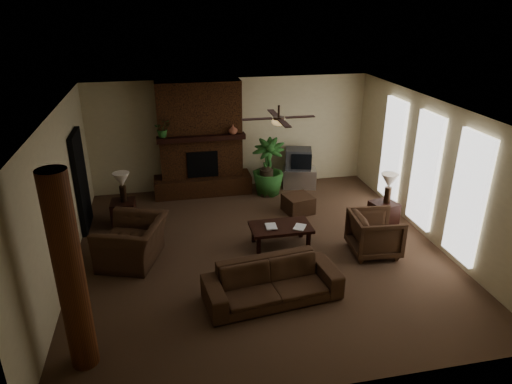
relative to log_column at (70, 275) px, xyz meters
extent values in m
plane|color=brown|center=(2.95, 2.40, -1.40)|extent=(7.00, 7.00, 0.00)
plane|color=silver|center=(2.95, 2.40, 1.40)|extent=(7.00, 7.00, 0.00)
plane|color=beige|center=(2.95, 5.90, 0.00)|extent=(7.00, 0.00, 7.00)
plane|color=beige|center=(2.95, -1.10, 0.00)|extent=(7.00, 0.00, 7.00)
plane|color=beige|center=(-0.55, 2.40, 0.00)|extent=(0.00, 7.00, 7.00)
plane|color=beige|center=(6.45, 2.40, 0.00)|extent=(0.00, 7.00, 7.00)
cube|color=#4F2A15|center=(2.15, 5.65, 0.00)|extent=(2.00, 0.50, 2.80)
cube|color=#4F2A15|center=(2.15, 5.55, -1.17)|extent=(2.40, 0.70, 0.45)
cube|color=black|center=(2.15, 5.39, -0.58)|extent=(0.75, 0.04, 0.65)
cube|color=black|center=(2.15, 5.37, 0.10)|extent=(2.10, 0.28, 0.12)
cube|color=white|center=(6.40, 4.00, -0.05)|extent=(0.08, 0.85, 2.35)
cube|color=white|center=(6.40, 2.60, -0.05)|extent=(0.08, 0.85, 2.35)
cube|color=white|center=(6.40, 1.20, -0.05)|extent=(0.08, 0.85, 2.35)
cylinder|color=#5A2D16|center=(0.00, 0.00, 0.00)|extent=(0.36, 0.36, 2.80)
cube|color=black|center=(-0.49, 4.20, -0.35)|extent=(0.10, 1.00, 2.10)
cylinder|color=#302015|center=(3.35, 2.70, 1.28)|extent=(0.04, 0.04, 0.24)
cylinder|color=#302015|center=(3.35, 2.70, 1.16)|extent=(0.20, 0.20, 0.06)
ellipsoid|color=#F2BF72|center=(3.35, 2.70, 1.10)|extent=(0.26, 0.26, 0.14)
cube|color=black|center=(3.75, 2.70, 1.17)|extent=(0.55, 0.12, 0.01)
cube|color=black|center=(2.95, 2.70, 1.17)|extent=(0.55, 0.12, 0.01)
cube|color=black|center=(3.35, 3.10, 1.17)|extent=(0.12, 0.55, 0.01)
cube|color=black|center=(3.35, 2.30, 1.17)|extent=(0.12, 0.55, 0.01)
imported|color=#442C1D|center=(2.82, 0.87, -0.97)|extent=(2.27, 0.91, 0.86)
imported|color=#442C1D|center=(0.55, 2.57, -0.86)|extent=(1.17, 1.44, 1.09)
imported|color=#442C1D|center=(5.10, 1.92, -0.95)|extent=(0.90, 0.95, 0.91)
cube|color=black|center=(3.40, 2.57, -1.00)|extent=(1.20, 0.70, 0.06)
cube|color=black|center=(2.90, 2.32, -1.21)|extent=(0.07, 0.07, 0.37)
cube|color=black|center=(3.90, 2.32, -1.21)|extent=(0.07, 0.07, 0.37)
cube|color=black|center=(2.90, 2.82, -1.21)|extent=(0.07, 0.07, 0.37)
cube|color=black|center=(3.90, 2.82, -1.21)|extent=(0.07, 0.07, 0.37)
cube|color=#442C1D|center=(4.19, 3.99, -1.20)|extent=(0.71, 0.71, 0.40)
cube|color=silver|center=(4.65, 5.46, -1.15)|extent=(0.94, 0.68, 0.50)
cube|color=#3D3D40|center=(4.62, 5.52, -0.64)|extent=(0.76, 0.66, 0.52)
cube|color=black|center=(4.62, 5.25, -0.64)|extent=(0.51, 0.17, 0.40)
cylinder|color=#34281D|center=(3.68, 5.07, -1.05)|extent=(0.34, 0.34, 0.70)
sphere|color=#34281D|center=(3.68, 5.07, -0.80)|extent=(0.34, 0.34, 0.34)
imported|color=#2B6026|center=(3.74, 5.17, -1.00)|extent=(1.28, 1.61, 0.79)
cube|color=black|center=(0.30, 4.13, -1.12)|extent=(0.52, 0.52, 0.55)
cylinder|color=#302015|center=(0.33, 4.14, -0.67)|extent=(0.14, 0.14, 0.35)
cone|color=white|center=(0.33, 4.14, -0.35)|extent=(0.37, 0.37, 0.30)
cube|color=black|center=(5.78, 2.93, -1.12)|extent=(0.61, 0.61, 0.55)
cylinder|color=#302015|center=(5.83, 2.94, -0.67)|extent=(0.16, 0.16, 0.35)
cone|color=white|center=(5.83, 2.94, -0.35)|extent=(0.41, 0.41, 0.30)
imported|color=#2B6026|center=(1.26, 5.42, 0.32)|extent=(0.42, 0.45, 0.33)
imported|color=#95523B|center=(2.91, 5.33, 0.27)|extent=(0.25, 0.26, 0.22)
imported|color=#999999|center=(3.09, 2.56, -0.83)|extent=(0.22, 0.04, 0.29)
imported|color=#999999|center=(3.66, 2.47, -0.82)|extent=(0.19, 0.13, 0.29)
camera|label=1|loc=(1.29, -5.23, 3.20)|focal=32.19mm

